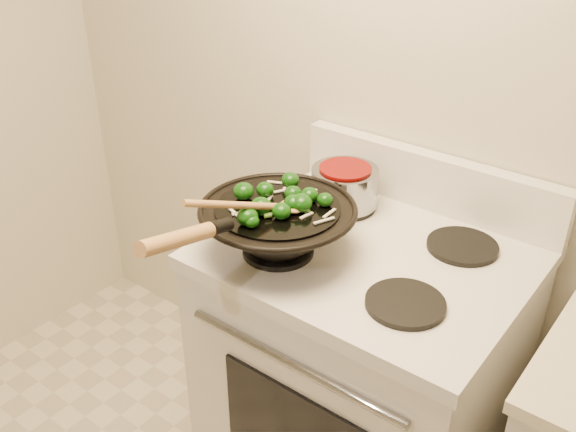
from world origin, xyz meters
The scene contains 5 objects.
stove centered at (-0.22, 1.17, 0.47)m, with size 0.78×0.67×1.08m.
wok centered at (-0.40, 1.02, 1.00)m, with size 0.39×0.65×0.25m.
stirfry centered at (-0.40, 1.02, 1.07)m, with size 0.26×0.26×0.05m.
wooden_spoon centered at (-0.40, 0.95, 1.09)m, with size 0.14×0.30×0.10m.
saucepan centered at (-0.40, 1.32, 0.99)m, with size 0.19×0.30×0.11m.
Camera 1 is at (0.45, -0.04, 1.80)m, focal length 40.00 mm.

